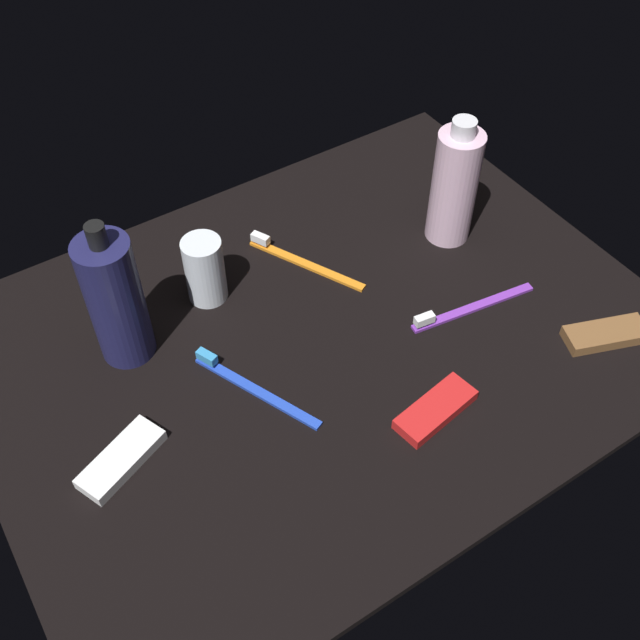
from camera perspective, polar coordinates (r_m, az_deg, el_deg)
ground_plane at (r=97.24cm, az=-0.00°, el=-1.40°), size 84.00×64.00×1.20cm
lotion_bottle at (r=91.78cm, az=-15.01°, el=1.46°), size 6.60×6.60×20.37cm
bodywash_bottle at (r=106.10cm, az=9.98°, el=9.84°), size 6.24×6.24×18.86cm
deodorant_stick at (r=99.22cm, az=-8.59°, el=3.72°), size 5.16×5.16×9.41cm
toothbrush_blue at (r=91.61cm, az=-5.30°, el=-4.84°), size 8.18×17.02×2.10cm
toothbrush_purple at (r=100.85cm, az=10.85°, el=0.86°), size 17.99×3.68×2.10cm
toothbrush_orange at (r=105.41cm, az=-1.55°, el=4.54°), size 9.02×16.68×2.10cm
snack_bar_red at (r=89.97cm, az=8.60°, el=-6.62°), size 10.91×5.61×1.50cm
snack_bar_white at (r=88.15cm, az=-14.60°, el=-10.01°), size 11.14×7.69×1.50cm
snack_bar_brown at (r=102.43cm, az=20.52°, el=-1.01°), size 11.14×7.35×1.50cm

